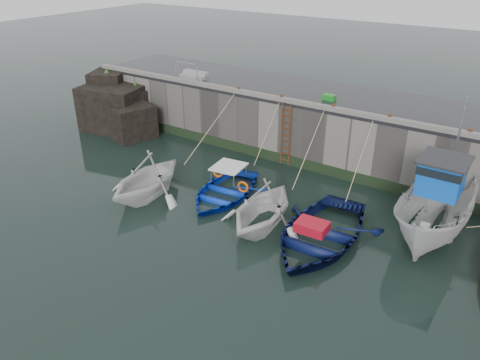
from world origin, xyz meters
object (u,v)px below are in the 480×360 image
Objects in this scene: boat_near_blacktrim at (262,225)px; bollard_e at (470,133)px; boat_near_white at (148,195)px; boat_near_navy at (319,241)px; bollard_a at (239,90)px; boat_far_white at (437,211)px; ladder at (286,135)px; fish_crate at (329,97)px; boat_near_blue at (224,196)px; bollard_b at (281,98)px; bollard_d at (390,118)px; bollard_c at (333,107)px.

bollard_e is at bearing 39.44° from boat_near_blacktrim.
boat_near_blacktrim is at bearing 1.16° from boat_near_white.
boat_near_navy is 9.87m from bollard_a.
boat_far_white is (3.43, 2.76, 1.05)m from boat_near_navy.
ladder is 2.78m from fish_crate.
boat_near_blue is 5.79m from bollard_b.
bollard_d is at bearing 83.57° from boat_near_navy.
boat_near_navy is at bearing -68.77° from bollard_c.
ladder is 0.71× the size of boat_near_blue.
fish_crate is (1.41, 1.68, 1.70)m from ladder.
bollard_a reaches higher than boat_near_white.
bollard_a is (-7.39, 5.64, 3.30)m from boat_near_navy.
boat_near_white is 5.56m from boat_near_blacktrim.
bollard_d is (2.60, 0.00, 0.00)m from bollard_c.
ladder is 11.43× the size of bollard_a.
boat_near_white is 1.04× the size of boat_near_blacktrim.
ladder is 2.81m from bollard_c.
fish_crate is at bearing 64.78° from boat_near_blue.
ladder reaches higher than boat_near_navy.
fish_crate reaches higher than boat_near_white.
boat_near_blacktrim is 0.65× the size of boat_far_white.
bollard_a is (-2.39, 4.76, 3.30)m from boat_near_blue.
boat_near_blacktrim is 7.23m from bollard_b.
boat_far_white is 3.66m from bollard_e.
boat_near_blue is 0.70× the size of boat_far_white.
boat_far_white reaches higher than bollard_c.
bollard_e is at bearing 24.30° from boat_near_white.
boat_near_blue is 0.79× the size of boat_near_navy.
bollard_b is at bearing 60.26° from boat_near_white.
boat_near_blue is 6.44m from bollard_c.
boat_near_navy is 20.35× the size of bollard_a.
boat_near_white is at bearing -161.49° from boat_far_white.
boat_near_white is at bearing -178.83° from boat_near_blacktrim.
bollard_b and bollard_c have the same top height.
bollard_b is (0.11, 4.76, 3.30)m from boat_near_blue.
ladder is 11.43× the size of bollard_d.
boat_far_white is at bearing -14.90° from bollard_a.
boat_far_white is 4.74m from bollard_d.
bollard_c is (-5.62, 2.88, 2.25)m from boat_far_white.
bollard_e is at bearing -9.23° from fish_crate.
bollard_c is (0.79, -1.35, 0.00)m from fish_crate.
boat_near_white reaches higher than boat_near_navy.
boat_near_blue is 2.91m from boat_near_blacktrim.
fish_crate is 2.13× the size of bollard_b.
bollard_a reaches higher than boat_near_blacktrim.
boat_near_navy is at bearing -50.39° from ladder.
ladder is 0.50× the size of boat_far_white.
boat_near_blacktrim is 7.99m from fish_crate.
bollard_b is at bearing 161.47° from boat_far_white.
bollard_c is at bearing 0.00° from bollard_b.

